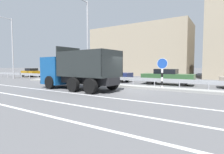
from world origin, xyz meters
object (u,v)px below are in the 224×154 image
Objects in this scene: street_lamp_1 at (86,38)px; parked_car_1 at (53,73)px; street_lamp_0 at (11,45)px; parked_car_3 at (114,75)px; parked_car_2 at (82,74)px; parked_car_0 at (31,72)px; dump_truck at (71,73)px; parked_car_4 at (167,77)px; median_road_sign at (162,73)px.

parked_car_1 is (-10.19, 4.14, -3.89)m from street_lamp_1.
parked_car_3 is (14.67, 4.01, -3.98)m from street_lamp_0.
parked_car_3 is (5.19, -0.16, 0.06)m from parked_car_2.
street_lamp_0 reaches higher than parked_car_0.
parked_car_1 is (5.63, 0.01, 0.01)m from parked_car_0.
dump_truck reaches higher than parked_car_2.
parked_car_4 is at bearing 31.25° from street_lamp_1.
median_road_sign reaches higher than parked_car_3.
street_lamp_1 is 2.09× the size of parked_car_0.
parked_car_0 reaches higher than parked_car_2.
parked_car_1 is 17.03m from parked_car_4.
parked_car_3 is at bearing -86.06° from parked_car_0.
street_lamp_1 reaches higher than parked_car_3.
street_lamp_1 is at bearing 20.65° from dump_truck.
parked_car_1 is (-17.69, 3.92, -0.58)m from median_road_sign.
parked_car_2 is at bearing 85.91° from parked_car_1.
parked_car_2 is at bearing -92.45° from parked_car_4.
dump_truck is 1.77× the size of parked_car_1.
dump_truck reaches higher than median_road_sign.
median_road_sign is 4.01m from parked_car_4.
parked_car_3 is 0.86× the size of parked_car_4.
median_road_sign is 0.62× the size of parked_car_0.
median_road_sign is at bearing 1.72° from street_lamp_1.
median_road_sign is at bearing 56.76° from parked_car_3.
street_lamp_0 reaches higher than parked_car_4.
street_lamp_1 reaches higher than dump_truck.
median_road_sign is 0.50× the size of parked_car_4.
parked_car_1 is at bearing -85.66° from parked_car_0.
street_lamp_0 is 2.14× the size of parked_car_1.
parked_car_0 is 16.49m from parked_car_3.
parked_car_2 is at bearing 161.70° from median_road_sign.
parked_car_4 is at bearing 11.17° from street_lamp_0.
street_lamp_1 is 16.82m from parked_car_0.
parked_car_1 reaches higher than parked_car_2.
dump_truck is 7.03m from parked_car_3.
parked_car_2 is (5.67, 0.06, -0.02)m from parked_car_1.
street_lamp_1 is (14.01, -0.03, -0.14)m from street_lamp_0.
street_lamp_1 is 8.87m from parked_car_4.
parked_car_2 is at bearing 23.74° from street_lamp_0.
median_road_sign is 18.13m from parked_car_1.
parked_car_2 is 11.36m from parked_car_4.
median_road_sign is 21.78m from street_lamp_0.
median_road_sign is at bearing 7.40° from parked_car_4.
street_lamp_0 reaches higher than median_road_sign.
dump_truck is at bearing 38.41° from parked_car_2.
dump_truck is 15.62m from street_lamp_0.
street_lamp_0 is at bearing 179.87° from street_lamp_1.
median_road_sign is at bearing -60.73° from dump_truck.
parked_car_3 reaches higher than parked_car_4.
street_lamp_0 is 1.04× the size of street_lamp_1.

